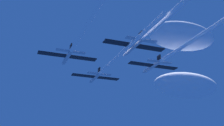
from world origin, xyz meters
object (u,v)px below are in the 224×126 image
jet_left_wing (79,37)px  jet_slot (164,19)px  jet_right_wing (183,46)px  jet_lead (111,63)px

jet_left_wing → jet_slot: jet_left_wing is taller
jet_slot → jet_right_wing: bearing=42.4°
jet_lead → jet_left_wing: (-16.22, -15.86, 0.78)m
jet_lead → jet_slot: jet_slot is taller
jet_lead → jet_slot: bearing=-86.8°
jet_lead → jet_slot: 35.28m
jet_right_wing → jet_lead: bearing=131.9°
jet_left_wing → jet_right_wing: (34.46, -4.50, 0.54)m
jet_right_wing → jet_left_wing: bearing=172.6°
jet_lead → jet_slot: (1.94, -35.23, 0.49)m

